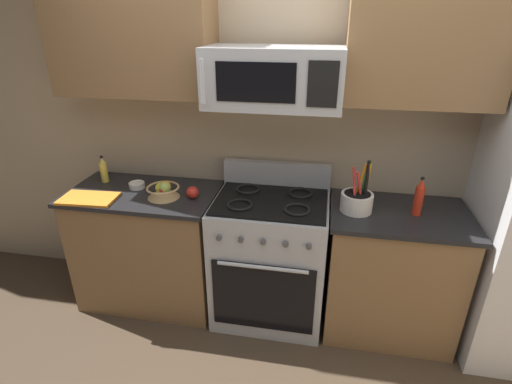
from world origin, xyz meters
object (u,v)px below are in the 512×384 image
(utensil_crock, at_px, (357,200))
(fruit_basket, at_px, (163,190))
(cutting_board, at_px, (88,198))
(range_oven, at_px, (270,257))
(apple_loose, at_px, (192,192))
(bottle_oil, at_px, (104,170))
(bottle_hot_sauce, at_px, (419,198))
(prep_bowl, at_px, (137,185))
(microwave, at_px, (274,77))

(utensil_crock, bearing_deg, fruit_basket, -178.64)
(utensil_crock, bearing_deg, cutting_board, -174.70)
(range_oven, height_order, utensil_crock, utensil_crock)
(cutting_board, bearing_deg, apple_loose, 12.35)
(apple_loose, relative_size, bottle_oil, 0.42)
(utensil_crock, relative_size, cutting_board, 0.94)
(bottle_hot_sauce, xyz_separation_m, prep_bowl, (-1.88, 0.06, -0.09))
(range_oven, bearing_deg, utensil_crock, -2.60)
(bottle_oil, distance_m, prep_bowl, 0.30)
(cutting_board, distance_m, prep_bowl, 0.33)
(fruit_basket, height_order, cutting_board, fruit_basket)
(apple_loose, bearing_deg, fruit_basket, -175.33)
(apple_loose, bearing_deg, cutting_board, -167.65)
(bottle_oil, height_order, prep_bowl, bottle_oil)
(apple_loose, relative_size, prep_bowl, 0.75)
(cutting_board, bearing_deg, bottle_hot_sauce, 4.78)
(microwave, bearing_deg, prep_bowl, 178.49)
(bottle_hot_sauce, bearing_deg, fruit_basket, -178.45)
(utensil_crock, xyz_separation_m, bottle_hot_sauce, (0.36, 0.01, 0.04))
(microwave, height_order, cutting_board, microwave)
(cutting_board, height_order, bottle_oil, bottle_oil)
(microwave, bearing_deg, bottle_oil, 175.87)
(range_oven, relative_size, cutting_board, 2.99)
(microwave, xyz_separation_m, utensil_crock, (0.55, -0.05, -0.72))
(range_oven, bearing_deg, fruit_basket, -175.68)
(bottle_oil, bearing_deg, range_oven, -5.30)
(utensil_crock, distance_m, cutting_board, 1.76)
(bottle_oil, bearing_deg, microwave, -4.13)
(microwave, bearing_deg, apple_loose, -173.03)
(fruit_basket, distance_m, bottle_oil, 0.56)
(bottle_oil, bearing_deg, fruit_basket, -17.89)
(microwave, distance_m, bottle_hot_sauce, 1.13)
(cutting_board, relative_size, bottle_oil, 1.83)
(range_oven, bearing_deg, apple_loose, -175.81)
(prep_bowl, bearing_deg, cutting_board, -134.22)
(fruit_basket, relative_size, apple_loose, 2.65)
(prep_bowl, bearing_deg, microwave, -1.51)
(microwave, bearing_deg, bottle_hot_sauce, -2.29)
(fruit_basket, relative_size, bottle_oil, 1.11)
(bottle_hot_sauce, distance_m, prep_bowl, 1.89)
(cutting_board, bearing_deg, bottle_oil, 99.48)
(fruit_basket, xyz_separation_m, apple_loose, (0.20, 0.02, -0.01))
(utensil_crock, height_order, bottle_hot_sauce, utensil_crock)
(range_oven, relative_size, fruit_basket, 4.92)
(range_oven, xyz_separation_m, prep_bowl, (-0.97, 0.05, 0.46))
(fruit_basket, bearing_deg, range_oven, 4.32)
(bottle_hot_sauce, bearing_deg, bottle_oil, 176.64)
(range_oven, relative_size, bottle_oil, 5.46)
(fruit_basket, xyz_separation_m, cutting_board, (-0.48, -0.13, -0.04))
(microwave, distance_m, cutting_board, 1.46)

